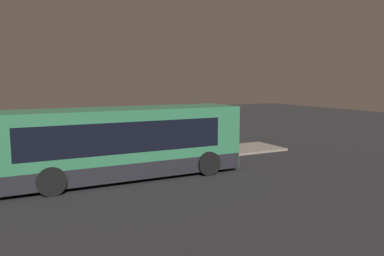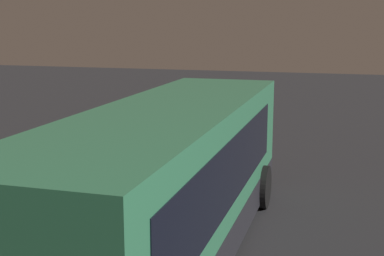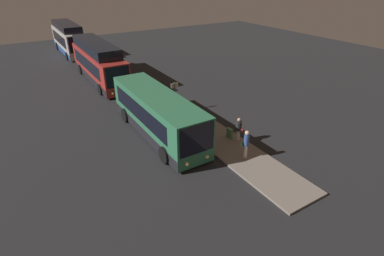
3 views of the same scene
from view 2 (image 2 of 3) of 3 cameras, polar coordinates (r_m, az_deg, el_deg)
name	(u,v)px [view 2 (image 2 of 3)]	position (r m, az deg, el deg)	size (l,w,h in m)	color
ground	(175,245)	(11.48, -1.82, -12.32)	(80.00, 80.00, 0.00)	#232326
platform	(47,226)	(12.65, -15.17, -10.10)	(20.00, 2.85, 0.13)	slate
bus_lead	(169,185)	(10.29, -2.46, -6.14)	(10.32, 2.85, 3.03)	#2D704C
passenger_boarding	(75,151)	(15.49, -12.35, -2.38)	(0.66, 0.53, 1.65)	silver
passenger_waiting	(134,134)	(16.69, -6.20, -0.63)	(0.58, 0.53, 1.86)	silver
suitcase	(76,174)	(15.02, -12.24, -4.86)	(0.47, 0.22, 0.94)	#598C59
trash_bin	(108,187)	(13.84, -8.98, -6.27)	(0.44, 0.44, 0.65)	#3F3F44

